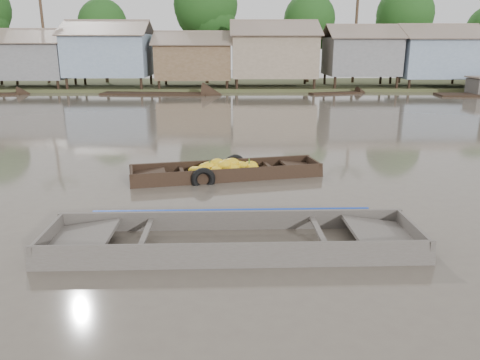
{
  "coord_description": "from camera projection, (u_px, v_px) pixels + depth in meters",
  "views": [
    {
      "loc": [
        -0.91,
        -8.96,
        3.54
      ],
      "look_at": [
        -0.73,
        0.44,
        0.8
      ],
      "focal_mm": 35.0,
      "sensor_mm": 36.0,
      "label": 1
    }
  ],
  "objects": [
    {
      "name": "ground",
      "position": [
        276.0,
        223.0,
        9.6
      ],
      "size": [
        120.0,
        120.0,
        0.0
      ],
      "primitive_type": "plane",
      "color": "#53493F",
      "rests_on": "ground"
    },
    {
      "name": "riverbank",
      "position": [
        277.0,
        50.0,
        39.39
      ],
      "size": [
        120.0,
        12.47,
        10.22
      ],
      "color": "#384723",
      "rests_on": "ground"
    },
    {
      "name": "banana_boat",
      "position": [
        224.0,
        172.0,
        12.93
      ],
      "size": [
        5.38,
        2.29,
        0.72
      ],
      "rotation": [
        0.0,
        0.0,
        0.2
      ],
      "color": "black",
      "rests_on": "ground"
    },
    {
      "name": "viewer_boat",
      "position": [
        234.0,
        244.0,
        8.49
      ],
      "size": [
        6.74,
        1.86,
        0.54
      ],
      "rotation": [
        0.0,
        0.0,
        0.01
      ],
      "color": "#49433E",
      "rests_on": "ground"
    },
    {
      "name": "distant_boats",
      "position": [
        419.0,
        94.0,
        32.82
      ],
      "size": [
        48.18,
        15.06,
        1.38
      ],
      "color": "black",
      "rests_on": "ground"
    }
  ]
}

